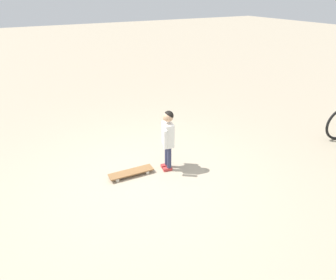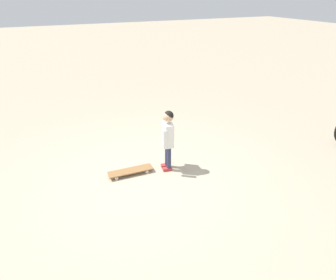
% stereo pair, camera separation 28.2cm
% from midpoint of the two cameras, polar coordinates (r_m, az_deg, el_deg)
% --- Properties ---
extents(ground_plane, '(50.00, 50.00, 0.00)m').
position_cam_midpoint_polar(ground_plane, '(4.68, -3.13, -8.37)').
color(ground_plane, tan).
extents(child_person, '(0.34, 0.27, 1.06)m').
position_cam_midpoint_polar(child_person, '(4.69, 1.71, 1.13)').
color(child_person, '#2D3351').
rests_on(child_person, ground).
extents(skateboard, '(0.22, 0.75, 0.07)m').
position_cam_midpoint_polar(skateboard, '(4.86, -5.73, -6.12)').
color(skateboard, olive).
rests_on(skateboard, ground).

